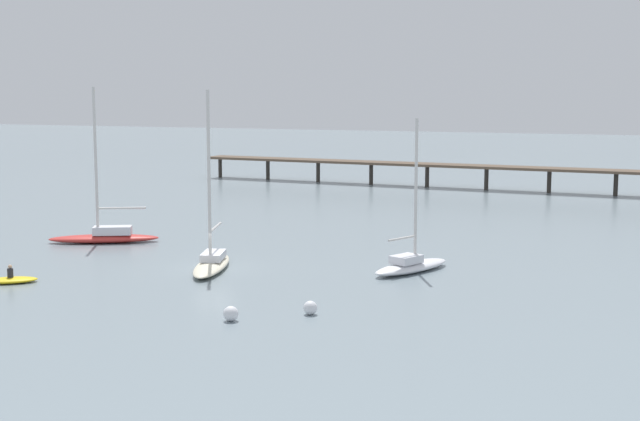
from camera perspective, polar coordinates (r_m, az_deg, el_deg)
ground_plane at (r=59.21m, az=-6.87°, el=-3.72°), size 400.00×400.00×0.00m
pier at (r=106.26m, az=12.18°, el=3.06°), size 60.96×6.46×6.42m
sailboat_cream at (r=58.73m, az=-6.98°, el=-3.15°), size 4.30×8.15×11.75m
sailboat_white at (r=57.86m, az=5.87°, el=-3.37°), size 4.47×7.01×9.95m
sailboat_red at (r=70.57m, az=-13.66°, el=-1.47°), size 8.38×5.70×11.98m
dinghy_yellow at (r=57.56m, az=-19.30°, el=-4.23°), size 3.42×3.01×1.14m
mooring_buoy_near at (r=45.69m, az=-5.76°, el=-6.62°), size 0.78×0.78×0.78m
mooring_buoy_outer at (r=46.75m, az=-0.63°, el=-6.28°), size 0.74×0.74×0.74m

